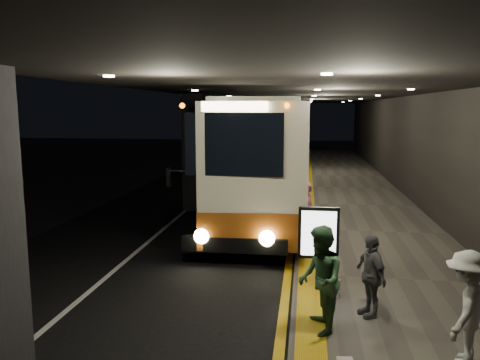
# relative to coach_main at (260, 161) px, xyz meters

# --- Properties ---
(ground) EXTENTS (90.00, 90.00, 0.00)m
(ground) POSITION_rel_coach_main_xyz_m (-1.04, -3.77, -1.94)
(ground) COLOR black
(lane_line_white) EXTENTS (0.12, 50.00, 0.01)m
(lane_line_white) POSITION_rel_coach_main_xyz_m (-2.84, 1.23, -1.93)
(lane_line_white) COLOR silver
(lane_line_white) RESTS_ON ground
(kerb_stripe_yellow) EXTENTS (0.18, 50.00, 0.01)m
(kerb_stripe_yellow) POSITION_rel_coach_main_xyz_m (1.31, 1.23, -1.93)
(kerb_stripe_yellow) COLOR gold
(kerb_stripe_yellow) RESTS_ON ground
(sidewalk) EXTENTS (4.50, 50.00, 0.15)m
(sidewalk) POSITION_rel_coach_main_xyz_m (3.71, 1.23, -1.86)
(sidewalk) COLOR #514C44
(sidewalk) RESTS_ON ground
(tactile_strip) EXTENTS (0.50, 50.00, 0.01)m
(tactile_strip) POSITION_rel_coach_main_xyz_m (1.81, 1.23, -1.78)
(tactile_strip) COLOR gold
(tactile_strip) RESTS_ON sidewalk
(terminal_wall) EXTENTS (0.10, 50.00, 6.00)m
(terminal_wall) POSITION_rel_coach_main_xyz_m (5.96, 1.23, 1.06)
(terminal_wall) COLOR black
(terminal_wall) RESTS_ON ground
(support_columns) EXTENTS (0.80, 24.80, 4.40)m
(support_columns) POSITION_rel_coach_main_xyz_m (-2.54, 0.23, 0.26)
(support_columns) COLOR black
(support_columns) RESTS_ON ground
(canopy) EXTENTS (9.00, 50.00, 0.40)m
(canopy) POSITION_rel_coach_main_xyz_m (1.46, 1.23, 2.66)
(canopy) COLOR black
(canopy) RESTS_ON support_columns
(coach_main) EXTENTS (3.52, 13.06, 4.04)m
(coach_main) POSITION_rel_coach_main_xyz_m (0.00, 0.00, 0.00)
(coach_main) COLOR beige
(coach_main) RESTS_ON ground
(coach_second) EXTENTS (2.95, 12.99, 4.07)m
(coach_second) POSITION_rel_coach_main_xyz_m (-0.27, 14.54, 0.02)
(coach_second) COLOR beige
(coach_second) RESTS_ON ground
(passenger_boarding) EXTENTS (0.47, 0.65, 1.66)m
(passenger_boarding) POSITION_rel_coach_main_xyz_m (1.76, -4.03, -0.96)
(passenger_boarding) COLOR #B15266
(passenger_boarding) RESTS_ON sidewalk
(passenger_waiting_green) EXTENTS (0.65, 0.94, 1.81)m
(passenger_waiting_green) POSITION_rel_coach_main_xyz_m (1.95, -9.67, -0.88)
(passenger_waiting_green) COLOR #38663D
(passenger_waiting_green) RESTS_ON sidewalk
(passenger_waiting_white) EXTENTS (0.97, 1.20, 1.69)m
(passenger_waiting_white) POSITION_rel_coach_main_xyz_m (4.03, -10.34, -0.94)
(passenger_waiting_white) COLOR #BABCB6
(passenger_waiting_white) RESTS_ON sidewalk
(passenger_waiting_grey) EXTENTS (0.76, 1.00, 1.52)m
(passenger_waiting_grey) POSITION_rel_coach_main_xyz_m (2.86, -8.93, -1.03)
(passenger_waiting_grey) COLOR #49484D
(passenger_waiting_grey) RESTS_ON sidewalk
(bag_polka) EXTENTS (0.29, 0.16, 0.34)m
(bag_polka) POSITION_rel_coach_main_xyz_m (2.27, -8.11, -1.62)
(bag_polka) COLOR black
(bag_polka) RESTS_ON sidewalk
(info_sign) EXTENTS (0.82, 0.13, 1.74)m
(info_sign) POSITION_rel_coach_main_xyz_m (1.96, -7.83, -0.61)
(info_sign) COLOR black
(info_sign) RESTS_ON sidewalk
(stanchion_post) EXTENTS (0.05, 0.05, 1.00)m
(stanchion_post) POSITION_rel_coach_main_xyz_m (1.71, -4.94, -1.29)
(stanchion_post) COLOR black
(stanchion_post) RESTS_ON sidewalk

